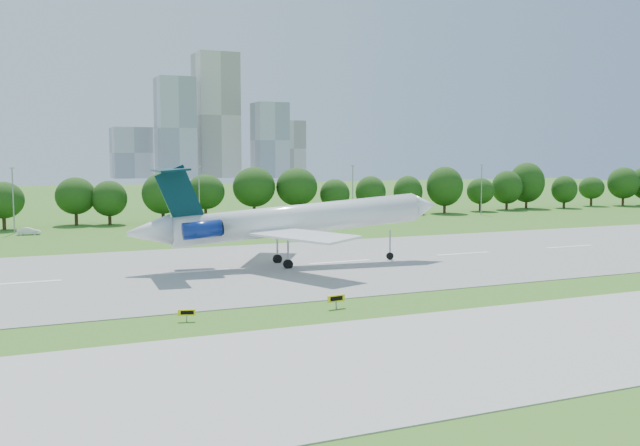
# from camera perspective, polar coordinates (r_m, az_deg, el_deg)

# --- Properties ---
(ground) EXTENTS (600.00, 600.00, 0.00)m
(ground) POSITION_cam_1_polar(r_m,az_deg,el_deg) (66.17, -4.87, -7.17)
(ground) COLOR #32681B
(ground) RESTS_ON ground
(runway) EXTENTS (400.00, 45.00, 0.08)m
(runway) POSITION_cam_1_polar(r_m,az_deg,el_deg) (89.79, -10.03, -3.87)
(runway) COLOR gray
(runway) RESTS_ON ground
(taxiway) EXTENTS (400.00, 23.00, 0.08)m
(taxiway) POSITION_cam_1_polar(r_m,az_deg,el_deg) (50.00, 1.93, -11.28)
(taxiway) COLOR #ADADA8
(taxiway) RESTS_ON ground
(tree_line) EXTENTS (288.40, 8.40, 10.40)m
(tree_line) POSITION_cam_1_polar(r_m,az_deg,el_deg) (154.79, -15.94, 2.18)
(tree_line) COLOR #382314
(tree_line) RESTS_ON ground
(light_poles) EXTENTS (175.90, 0.25, 12.19)m
(light_poles) POSITION_cam_1_polar(r_m,az_deg,el_deg) (144.55, -16.39, 2.01)
(light_poles) COLOR gray
(light_poles) RESTS_ON ground
(skyline) EXTENTS (127.00, 52.00, 80.00)m
(skyline) POSITION_cam_1_polar(r_m,az_deg,el_deg) (467.95, -8.74, 7.34)
(skyline) COLOR #B2B2B7
(skyline) RESTS_ON ground
(airliner) EXTENTS (42.34, 30.69, 13.32)m
(airliner) POSITION_cam_1_polar(r_m,az_deg,el_deg) (92.64, -2.95, 0.27)
(airliner) COLOR white
(airliner) RESTS_ON ground
(taxi_sign_centre) EXTENTS (1.50, 0.59, 1.06)m
(taxi_sign_centre) POSITION_cam_1_polar(r_m,az_deg,el_deg) (63.47, -10.63, -7.07)
(taxi_sign_centre) COLOR gray
(taxi_sign_centre) RESTS_ON ground
(taxi_sign_right) EXTENTS (1.85, 0.49, 1.29)m
(taxi_sign_right) POSITION_cam_1_polar(r_m,az_deg,el_deg) (67.57, 1.31, -6.06)
(taxi_sign_right) COLOR gray
(taxi_sign_right) RESTS_ON ground
(service_vehicle_a) EXTENTS (4.20, 2.16, 1.32)m
(service_vehicle_a) POSITION_cam_1_polar(r_m,az_deg,el_deg) (140.07, -22.28, -0.61)
(service_vehicle_a) COLOR white
(service_vehicle_a) RESTS_ON ground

